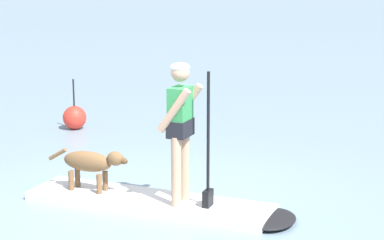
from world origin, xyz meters
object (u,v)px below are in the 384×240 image
(paddleboard, at_px, (166,204))
(marker_buoy, at_px, (75,117))
(person_paddler, at_px, (182,123))
(dog, at_px, (91,163))

(paddleboard, xyz_separation_m, marker_buoy, (-3.85, 2.67, 0.17))
(person_paddler, distance_m, dog, 1.39)
(person_paddler, relative_size, marker_buoy, 1.81)
(person_paddler, distance_m, marker_buoy, 4.92)
(dog, bearing_deg, marker_buoy, 134.87)
(person_paddler, height_order, marker_buoy, person_paddler)
(paddleboard, relative_size, marker_buoy, 3.70)
(person_paddler, xyz_separation_m, marker_buoy, (-4.06, 2.64, -0.86))
(person_paddler, relative_size, dog, 1.49)
(dog, bearing_deg, paddleboard, 9.96)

